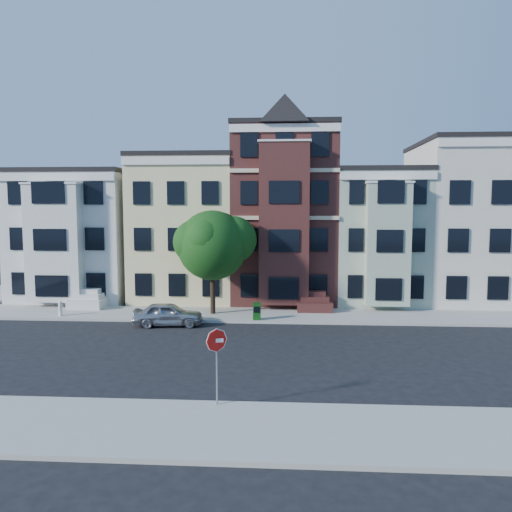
# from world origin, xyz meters

# --- Properties ---
(ground) EXTENTS (120.00, 120.00, 0.00)m
(ground) POSITION_xyz_m (0.00, 0.00, 0.00)
(ground) COLOR black
(far_sidewalk) EXTENTS (60.00, 4.00, 0.15)m
(far_sidewalk) POSITION_xyz_m (0.00, 8.00, 0.07)
(far_sidewalk) COLOR #9E9B93
(far_sidewalk) RESTS_ON ground
(near_sidewalk) EXTENTS (60.00, 4.00, 0.15)m
(near_sidewalk) POSITION_xyz_m (0.00, -8.00, 0.07)
(near_sidewalk) COLOR #9E9B93
(near_sidewalk) RESTS_ON ground
(house_white) EXTENTS (8.00, 9.00, 9.00)m
(house_white) POSITION_xyz_m (-15.00, 14.50, 4.50)
(house_white) COLOR silver
(house_white) RESTS_ON ground
(house_yellow) EXTENTS (7.00, 9.00, 10.00)m
(house_yellow) POSITION_xyz_m (-7.00, 14.50, 5.00)
(house_yellow) COLOR beige
(house_yellow) RESTS_ON ground
(house_brown) EXTENTS (7.00, 9.00, 12.00)m
(house_brown) POSITION_xyz_m (0.00, 14.50, 6.00)
(house_brown) COLOR #421D1A
(house_brown) RESTS_ON ground
(house_green) EXTENTS (6.00, 9.00, 9.00)m
(house_green) POSITION_xyz_m (6.50, 14.50, 4.50)
(house_green) COLOR #9FAE96
(house_green) RESTS_ON ground
(house_cream) EXTENTS (8.00, 9.00, 11.00)m
(house_cream) POSITION_xyz_m (13.50, 14.50, 5.50)
(house_cream) COLOR beige
(house_cream) RESTS_ON ground
(street_tree) EXTENTS (7.92, 7.92, 7.83)m
(street_tree) POSITION_xyz_m (-4.34, 7.99, 4.07)
(street_tree) COLOR #1A5314
(street_tree) RESTS_ON far_sidewalk
(parked_car) EXTENTS (4.03, 1.95, 1.32)m
(parked_car) POSITION_xyz_m (-6.46, 5.20, 0.66)
(parked_car) COLOR #A7A9AF
(parked_car) RESTS_ON ground
(newspaper_box) EXTENTS (0.48, 0.43, 0.99)m
(newspaper_box) POSITION_xyz_m (-1.53, 6.37, 0.65)
(newspaper_box) COLOR #125015
(newspaper_box) RESTS_ON far_sidewalk
(fire_hydrant) EXTENTS (0.29, 0.29, 0.71)m
(fire_hydrant) POSITION_xyz_m (-13.42, 6.75, 0.51)
(fire_hydrant) COLOR silver
(fire_hydrant) RESTS_ON far_sidewalk
(stop_sign) EXTENTS (0.79, 0.32, 2.87)m
(stop_sign) POSITION_xyz_m (-2.07, -6.30, 1.58)
(stop_sign) COLOR #BD0F0A
(stop_sign) RESTS_ON near_sidewalk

